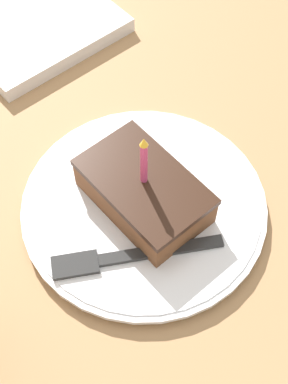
# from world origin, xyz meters

# --- Properties ---
(ground_plane) EXTENTS (2.40, 2.40, 0.04)m
(ground_plane) POSITION_xyz_m (0.00, 0.00, -0.02)
(ground_plane) COLOR #9E754C
(ground_plane) RESTS_ON ground
(plate) EXTENTS (0.26, 0.26, 0.01)m
(plate) POSITION_xyz_m (-0.02, -0.02, 0.01)
(plate) COLOR silver
(plate) RESTS_ON ground_plane
(cake_slice) EXTENTS (0.08, 0.13, 0.10)m
(cake_slice) POSITION_xyz_m (-0.02, -0.02, 0.04)
(cake_slice) COLOR brown
(cake_slice) RESTS_ON plate
(fork) EXTENTS (0.15, 0.10, 0.00)m
(fork) POSITION_xyz_m (0.03, 0.01, 0.02)
(fork) COLOR #262626
(fork) RESTS_ON plate
(marble_board) EXTENTS (0.20, 0.22, 0.02)m
(marble_board) POSITION_xyz_m (-0.10, -0.36, 0.01)
(marble_board) COLOR silver
(marble_board) RESTS_ON ground_plane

